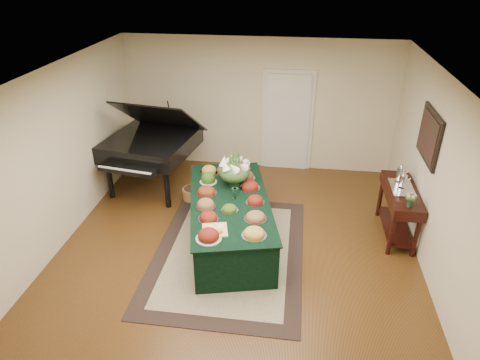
# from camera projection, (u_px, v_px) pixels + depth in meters

# --- Properties ---
(ground) EXTENTS (6.00, 6.00, 0.00)m
(ground) POSITION_uv_depth(u_px,v_px,m) (237.00, 248.00, 6.72)
(ground) COLOR #311B0B
(ground) RESTS_ON ground
(area_rug) EXTENTS (2.25, 3.16, 0.01)m
(area_rug) POSITION_uv_depth(u_px,v_px,m) (229.00, 252.00, 6.62)
(area_rug) COLOR black
(area_rug) RESTS_ON ground
(kitchen_doorway) EXTENTS (1.05, 0.07, 2.10)m
(kitchen_doorway) POSITION_uv_depth(u_px,v_px,m) (287.00, 122.00, 8.76)
(kitchen_doorway) COLOR silver
(kitchen_doorway) RESTS_ON ground
(buffet_table) EXTENTS (1.75, 2.74, 0.75)m
(buffet_table) POSITION_uv_depth(u_px,v_px,m) (230.00, 220.00, 6.74)
(buffet_table) COLOR black
(buffet_table) RESTS_ON ground
(food_platters) EXTENTS (1.30, 2.42, 0.13)m
(food_platters) POSITION_uv_depth(u_px,v_px,m) (227.00, 196.00, 6.57)
(food_platters) COLOR silver
(food_platters) RESTS_ON buffet_table
(cutting_board) EXTENTS (0.41, 0.41, 0.10)m
(cutting_board) POSITION_uv_depth(u_px,v_px,m) (215.00, 228.00, 5.83)
(cutting_board) COLOR tan
(cutting_board) RESTS_ON buffet_table
(green_goblets) EXTENTS (0.10, 0.08, 0.18)m
(green_goblets) POSITION_uv_depth(u_px,v_px,m) (235.00, 193.00, 6.56)
(green_goblets) COLOR #14321F
(green_goblets) RESTS_ON buffet_table
(floral_centerpiece) EXTENTS (0.51, 0.51, 0.51)m
(floral_centerpiece) POSITION_uv_depth(u_px,v_px,m) (235.00, 168.00, 6.84)
(floral_centerpiece) COLOR #14321F
(floral_centerpiece) RESTS_ON buffet_table
(grand_piano) EXTENTS (1.82, 1.98, 1.82)m
(grand_piano) POSITION_uv_depth(u_px,v_px,m) (151.00, 144.00, 8.04)
(grand_piano) COLOR black
(grand_piano) RESTS_ON ground
(wicker_basket) EXTENTS (0.35, 0.35, 0.22)m
(wicker_basket) POSITION_uv_depth(u_px,v_px,m) (192.00, 194.00, 8.00)
(wicker_basket) COLOR olive
(wicker_basket) RESTS_ON ground
(mahogany_sideboard) EXTENTS (0.45, 1.31, 0.84)m
(mahogany_sideboard) POSITION_uv_depth(u_px,v_px,m) (400.00, 200.00, 6.74)
(mahogany_sideboard) COLOR black
(mahogany_sideboard) RESTS_ON ground
(tea_service) EXTENTS (0.34, 0.58, 0.30)m
(tea_service) POSITION_uv_depth(u_px,v_px,m) (402.00, 178.00, 6.72)
(tea_service) COLOR silver
(tea_service) RESTS_ON mahogany_sideboard
(pink_bouquet) EXTENTS (0.18, 0.18, 0.22)m
(pink_bouquet) POSITION_uv_depth(u_px,v_px,m) (411.00, 198.00, 6.13)
(pink_bouquet) COLOR #14321F
(pink_bouquet) RESTS_ON mahogany_sideboard
(wall_painting) EXTENTS (0.05, 0.95, 0.75)m
(wall_painting) POSITION_uv_depth(u_px,v_px,m) (429.00, 136.00, 6.20)
(wall_painting) COLOR black
(wall_painting) RESTS_ON ground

